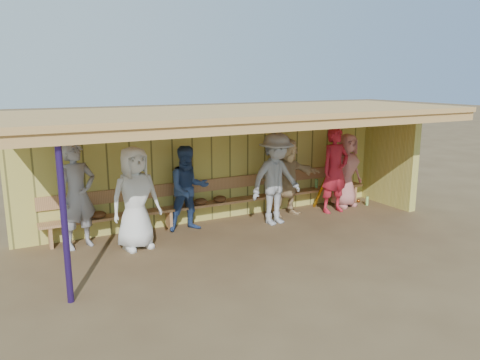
% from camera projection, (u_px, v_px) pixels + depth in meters
% --- Properties ---
extents(ground, '(90.00, 90.00, 0.00)m').
position_uv_depth(ground, '(248.00, 234.00, 9.41)').
color(ground, brown).
rests_on(ground, ground).
extents(player_a, '(0.82, 0.66, 1.97)m').
position_uv_depth(player_a, '(77.00, 196.00, 8.50)').
color(player_a, '#929199').
rests_on(player_a, ground).
extents(player_b, '(1.01, 0.74, 1.90)m').
position_uv_depth(player_b, '(135.00, 198.00, 8.47)').
color(player_b, white).
rests_on(player_b, ground).
extents(player_c, '(0.90, 0.72, 1.75)m').
position_uv_depth(player_c, '(188.00, 189.00, 9.50)').
color(player_c, '#2F4A83').
rests_on(player_c, ground).
extents(player_e, '(1.36, 0.91, 1.96)m').
position_uv_depth(player_e, '(276.00, 179.00, 9.91)').
color(player_e, '#9B9EA3').
rests_on(player_e, ground).
extents(player_f, '(1.71, 0.68, 1.79)m').
position_uv_depth(player_f, '(287.00, 177.00, 10.54)').
color(player_f, tan).
rests_on(player_f, ground).
extents(player_g, '(0.74, 0.50, 1.99)m').
position_uv_depth(player_g, '(335.00, 170.00, 10.79)').
color(player_g, '#B51C2C').
rests_on(player_g, ground).
extents(player_h, '(0.94, 0.68, 1.78)m').
position_uv_depth(player_h, '(346.00, 170.00, 11.28)').
color(player_h, '#BF726B').
rests_on(player_h, ground).
extents(dugout_structure, '(8.80, 3.20, 2.50)m').
position_uv_depth(dugout_structure, '(249.00, 145.00, 9.82)').
color(dugout_structure, '#C7BC54').
rests_on(dugout_structure, ground).
extents(bench, '(7.60, 0.34, 0.93)m').
position_uv_depth(bench, '(224.00, 197.00, 10.27)').
color(bench, '#B9824F').
rests_on(bench, ground).
extents(dugout_equipment, '(6.56, 0.62, 0.80)m').
position_uv_depth(dugout_equipment, '(209.00, 202.00, 9.97)').
color(dugout_equipment, orange).
rests_on(dugout_equipment, ground).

